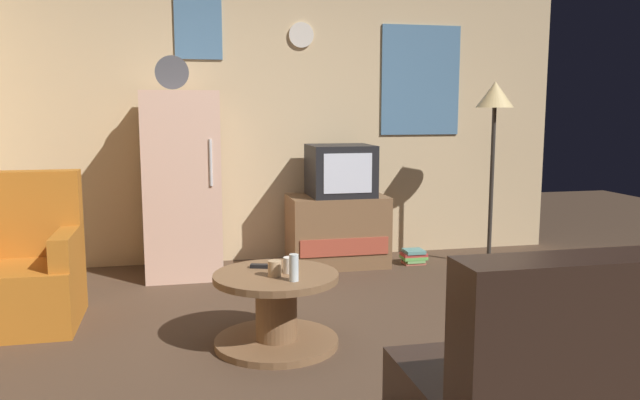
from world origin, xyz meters
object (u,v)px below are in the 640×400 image
coffee_table (276,309)px  standing_lamp (494,109)px  wine_glass (294,268)px  mug_ceramic_white (290,265)px  remote_control (263,266)px  fridge (182,184)px  mug_ceramic_tan (275,269)px  armchair (23,272)px  tv_stand (337,231)px  crt_tv (340,170)px  book_stack (414,257)px

coffee_table → standing_lamp: bearing=35.3°
wine_glass → mug_ceramic_white: wine_glass is taller
remote_control → coffee_table: bearing=-50.6°
remote_control → fridge: bearing=123.7°
fridge → standing_lamp: size_ratio=1.11×
wine_glass → standing_lamp: bearing=39.4°
wine_glass → mug_ceramic_tan: bearing=127.0°
armchair → fridge: bearing=45.1°
tv_stand → mug_ceramic_tan: bearing=-114.1°
armchair → crt_tv: bearing=24.1°
tv_stand → mug_ceramic_white: bearing=-112.2°
mug_ceramic_white → fridge: bearing=108.7°
coffee_table → fridge: bearing=106.3°
mug_ceramic_tan → wine_glass: bearing=-53.0°
coffee_table → mug_ceramic_white: bearing=0.7°
wine_glass → mug_ceramic_white: size_ratio=1.67×
fridge → standing_lamp: fridge is taller
fridge → coffee_table: 1.88m
book_stack → coffee_table: bearing=-131.6°
remote_control → armchair: 1.57m
mug_ceramic_tan → armchair: (-1.50, 0.79, -0.14)m
fridge → armchair: fridge is taller
fridge → armchair: bearing=-134.9°
tv_stand → mug_ceramic_tan: (-0.82, -1.84, 0.17)m
tv_stand → remote_control: size_ratio=5.60×
coffee_table → book_stack: size_ratio=3.39×
fridge → mug_ceramic_tan: (0.49, -1.80, -0.28)m
coffee_table → tv_stand: bearing=65.6°
wine_glass → book_stack: 2.36m
fridge → mug_ceramic_tan: 1.88m
crt_tv → wine_glass: (-0.76, -1.96, -0.33)m
coffee_table → mug_ceramic_white: mug_ceramic_white is taller
crt_tv → remote_control: 1.90m
tv_stand → standing_lamp: bearing=-12.2°
coffee_table → armchair: size_ratio=0.75×
tv_stand → coffee_table: bearing=-114.4°
remote_control → crt_tv: bearing=79.4°
wine_glass → mug_ceramic_tan: (-0.09, 0.12, -0.03)m
mug_ceramic_white → remote_control: bearing=134.3°
tv_stand → book_stack: (0.67, -0.11, -0.24)m
armchair → standing_lamp: bearing=12.0°
standing_lamp → crt_tv: bearing=167.6°
fridge → remote_control: bearing=-74.2°
mug_ceramic_tan → book_stack: 2.32m
fridge → wine_glass: (0.58, -1.91, -0.25)m
book_stack → tv_stand: bearing=170.3°
tv_stand → armchair: bearing=-155.6°
fridge → coffee_table: bearing=-73.7°
fridge → tv_stand: 1.39m
crt_tv → wine_glass: crt_tv is taller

